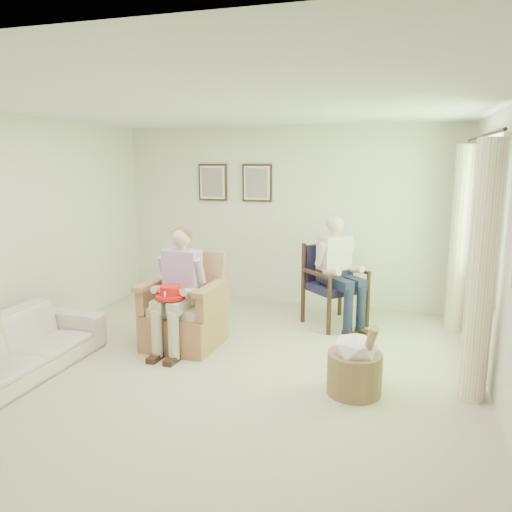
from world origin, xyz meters
name	(u,v)px	position (x,y,z in m)	size (l,w,h in m)	color
floor	(223,375)	(0.00, 0.00, 0.00)	(5.50, 5.50, 0.00)	beige
back_wall	(287,216)	(0.00, 2.75, 1.30)	(5.00, 0.04, 2.60)	silver
left_wall	(7,236)	(-2.50, 0.00, 1.30)	(0.04, 5.50, 2.60)	silver
right_wall	(510,262)	(2.50, 0.00, 1.30)	(0.04, 5.50, 2.60)	silver
ceiling	(219,105)	(0.00, 0.00, 2.60)	(5.00, 5.50, 0.02)	white
window	(486,212)	(2.46, 1.20, 1.58)	(0.13, 2.50, 1.63)	#2D6B23
curtain_left	(482,273)	(2.33, 0.22, 1.15)	(0.34, 0.34, 2.30)	#F8EEC2
curtain_right	(460,239)	(2.33, 2.18, 1.15)	(0.34, 0.34, 2.30)	#F8EEC2
framed_print_left	(213,182)	(-1.15, 2.71, 1.78)	(0.45, 0.05, 0.55)	#382114
framed_print_right	(257,183)	(-0.45, 2.71, 1.78)	(0.45, 0.05, 0.55)	#382114
wicker_armchair	(185,317)	(-0.70, 0.66, 0.33)	(0.82, 0.82, 1.05)	tan
wood_armchair	(336,281)	(0.85, 1.98, 0.56)	(0.67, 0.63, 1.03)	black
sofa	(14,349)	(-1.95, -0.62, 0.29)	(0.78, 1.99, 0.58)	silver
person_wicker	(179,281)	(-0.70, 0.52, 0.79)	(0.40, 0.62, 1.36)	#BFBA9A
person_dark	(335,264)	(0.85, 1.81, 0.83)	(0.40, 0.63, 1.40)	#191E38
red_hat	(170,293)	(-0.71, 0.32, 0.70)	(0.32, 0.32, 0.14)	red
hatbox	(355,364)	(1.30, -0.02, 0.29)	(0.52, 0.52, 0.74)	tan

